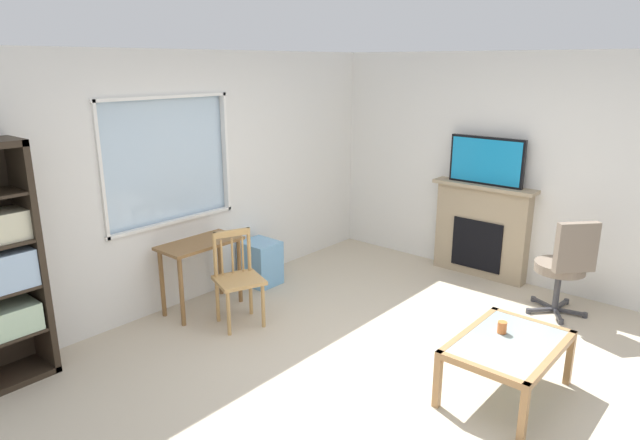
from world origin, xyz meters
name	(u,v)px	position (x,y,z in m)	size (l,w,h in m)	color
ground	(380,374)	(0.00, 0.00, -0.01)	(6.29, 5.84, 0.02)	beige
wall_back_with_window	(191,181)	(0.03, 2.42, 1.25)	(5.29, 0.15, 2.54)	silver
wall_right	(524,171)	(2.70, 0.00, 1.27)	(0.12, 5.04, 2.54)	silver
desk_under_window	(201,255)	(-0.16, 2.07, 0.58)	(0.82, 0.42, 0.72)	brown
wooden_chair	(238,278)	(-0.14, 1.55, 0.46)	(0.54, 0.52, 0.90)	tan
plastic_drawer_unit	(260,263)	(0.68, 2.12, 0.25)	(0.35, 0.40, 0.49)	#72ADDB
fireplace	(481,230)	(2.55, 0.37, 0.55)	(0.26, 1.19, 1.09)	tan
tv	(486,161)	(2.53, 0.37, 1.36)	(0.06, 0.86, 0.54)	black
office_chair	(566,263)	(2.04, -0.74, 0.55)	(0.63, 0.61, 1.00)	#7A6B5B
coffee_table	(508,349)	(0.37, -0.88, 0.38)	(0.98, 0.68, 0.45)	#8C9E99
sippy_cup	(502,327)	(0.46, -0.78, 0.49)	(0.07, 0.07, 0.09)	orange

